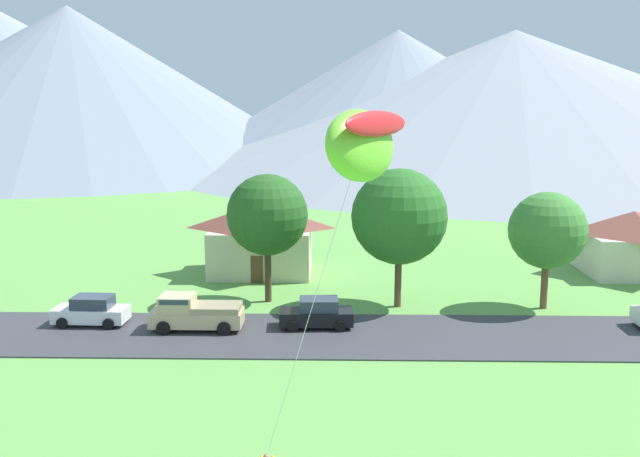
{
  "coord_description": "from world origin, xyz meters",
  "views": [
    {
      "loc": [
        2.0,
        -9.54,
        12.74
      ],
      "look_at": [
        1.29,
        21.94,
        7.19
      ],
      "focal_mm": 39.65,
      "sensor_mm": 36.0,
      "label": 1
    }
  ],
  "objects_px": {
    "house_leftmost": "(632,241)",
    "pickup_truck_sand_west_side": "(194,312)",
    "tree_near_left": "(547,231)",
    "tree_center": "(399,217)",
    "parked_car_black_mid_west": "(317,314)",
    "kite_flyer_with_kite": "(362,147)",
    "parked_car_white_mid_east": "(92,311)",
    "tree_left_of_center": "(267,215)",
    "house_left_center": "(261,237)"
  },
  "relations": [
    {
      "from": "house_leftmost",
      "to": "parked_car_black_mid_west",
      "type": "xyz_separation_m",
      "value": [
        -23.66,
        -14.17,
        -1.6
      ]
    },
    {
      "from": "house_left_center",
      "to": "pickup_truck_sand_west_side",
      "type": "height_order",
      "value": "house_left_center"
    },
    {
      "from": "tree_center",
      "to": "parked_car_black_mid_west",
      "type": "bearing_deg",
      "value": -137.98
    },
    {
      "from": "parked_car_black_mid_west",
      "to": "tree_center",
      "type": "bearing_deg",
      "value": 42.02
    },
    {
      "from": "tree_center",
      "to": "pickup_truck_sand_west_side",
      "type": "distance_m",
      "value": 13.88
    },
    {
      "from": "house_leftmost",
      "to": "kite_flyer_with_kite",
      "type": "xyz_separation_m",
      "value": [
        -21.79,
        -31.17,
        8.96
      ]
    },
    {
      "from": "house_leftmost",
      "to": "tree_center",
      "type": "relative_size",
      "value": 0.88
    },
    {
      "from": "tree_left_of_center",
      "to": "pickup_truck_sand_west_side",
      "type": "relative_size",
      "value": 1.61
    },
    {
      "from": "pickup_truck_sand_west_side",
      "to": "kite_flyer_with_kite",
      "type": "bearing_deg",
      "value": -61.73
    },
    {
      "from": "house_leftmost",
      "to": "house_left_center",
      "type": "distance_m",
      "value": 28.27
    },
    {
      "from": "tree_near_left",
      "to": "house_leftmost",
      "type": "bearing_deg",
      "value": 46.17
    },
    {
      "from": "house_left_center",
      "to": "tree_left_of_center",
      "type": "xyz_separation_m",
      "value": [
        1.27,
        -7.83,
        2.93
      ]
    },
    {
      "from": "house_left_center",
      "to": "tree_center",
      "type": "height_order",
      "value": "tree_center"
    },
    {
      "from": "parked_car_white_mid_east",
      "to": "pickup_truck_sand_west_side",
      "type": "bearing_deg",
      "value": -7.29
    },
    {
      "from": "tree_left_of_center",
      "to": "tree_near_left",
      "type": "bearing_deg",
      "value": -3.84
    },
    {
      "from": "house_leftmost",
      "to": "tree_center",
      "type": "distance_m",
      "value": 21.23
    },
    {
      "from": "house_left_center",
      "to": "parked_car_white_mid_east",
      "type": "distance_m",
      "value": 15.8
    },
    {
      "from": "tree_left_of_center",
      "to": "tree_center",
      "type": "height_order",
      "value": "tree_center"
    },
    {
      "from": "tree_left_of_center",
      "to": "parked_car_black_mid_west",
      "type": "bearing_deg",
      "value": -58.94
    },
    {
      "from": "house_left_center",
      "to": "pickup_truck_sand_west_side",
      "type": "distance_m",
      "value": 14.24
    },
    {
      "from": "parked_car_white_mid_east",
      "to": "tree_left_of_center",
      "type": "bearing_deg",
      "value": 28.44
    },
    {
      "from": "house_left_center",
      "to": "tree_near_left",
      "type": "distance_m",
      "value": 20.99
    },
    {
      "from": "tree_center",
      "to": "parked_car_white_mid_east",
      "type": "height_order",
      "value": "tree_center"
    },
    {
      "from": "parked_car_white_mid_east",
      "to": "kite_flyer_with_kite",
      "type": "xyz_separation_m",
      "value": [
        15.02,
        -17.21,
        10.56
      ]
    },
    {
      "from": "tree_near_left",
      "to": "tree_center",
      "type": "relative_size",
      "value": 0.84
    },
    {
      "from": "tree_near_left",
      "to": "parked_car_black_mid_west",
      "type": "relative_size",
      "value": 1.74
    },
    {
      "from": "pickup_truck_sand_west_side",
      "to": "tree_near_left",
      "type": "bearing_deg",
      "value": 13.1
    },
    {
      "from": "kite_flyer_with_kite",
      "to": "pickup_truck_sand_west_side",
      "type": "bearing_deg",
      "value": 118.27
    },
    {
      "from": "tree_center",
      "to": "parked_car_black_mid_west",
      "type": "xyz_separation_m",
      "value": [
        -5.04,
        -4.54,
        -4.95
      ]
    },
    {
      "from": "parked_car_black_mid_west",
      "to": "tree_near_left",
      "type": "bearing_deg",
      "value": 17.02
    },
    {
      "from": "tree_near_left",
      "to": "tree_center",
      "type": "height_order",
      "value": "tree_center"
    },
    {
      "from": "house_leftmost",
      "to": "tree_left_of_center",
      "type": "distance_m",
      "value": 28.53
    },
    {
      "from": "pickup_truck_sand_west_side",
      "to": "kite_flyer_with_kite",
      "type": "height_order",
      "value": "kite_flyer_with_kite"
    },
    {
      "from": "tree_near_left",
      "to": "tree_left_of_center",
      "type": "distance_m",
      "value": 17.62
    },
    {
      "from": "tree_near_left",
      "to": "pickup_truck_sand_west_side",
      "type": "bearing_deg",
      "value": -166.9
    },
    {
      "from": "house_leftmost",
      "to": "tree_near_left",
      "type": "relative_size",
      "value": 1.05
    },
    {
      "from": "tree_near_left",
      "to": "pickup_truck_sand_west_side",
      "type": "relative_size",
      "value": 1.43
    },
    {
      "from": "house_left_center",
      "to": "kite_flyer_with_kite",
      "type": "bearing_deg",
      "value": -77.98
    },
    {
      "from": "tree_left_of_center",
      "to": "kite_flyer_with_kite",
      "type": "bearing_deg",
      "value": -77.0
    },
    {
      "from": "tree_near_left",
      "to": "parked_car_white_mid_east",
      "type": "relative_size",
      "value": 1.74
    },
    {
      "from": "parked_car_black_mid_west",
      "to": "house_leftmost",
      "type": "bearing_deg",
      "value": 30.93
    },
    {
      "from": "tree_left_of_center",
      "to": "house_left_center",
      "type": "bearing_deg",
      "value": 99.18
    },
    {
      "from": "tree_left_of_center",
      "to": "parked_car_black_mid_west",
      "type": "relative_size",
      "value": 1.96
    },
    {
      "from": "tree_near_left",
      "to": "parked_car_black_mid_west",
      "type": "xyz_separation_m",
      "value": [
        -14.23,
        -4.36,
        -4.13
      ]
    },
    {
      "from": "tree_near_left",
      "to": "pickup_truck_sand_west_side",
      "type": "xyz_separation_m",
      "value": [
        -21.19,
        -4.93,
        -3.94
      ]
    },
    {
      "from": "house_left_center",
      "to": "pickup_truck_sand_west_side",
      "type": "xyz_separation_m",
      "value": [
        -2.36,
        -13.94,
        -1.74
      ]
    },
    {
      "from": "house_left_center",
      "to": "tree_center",
      "type": "distance_m",
      "value": 13.41
    },
    {
      "from": "parked_car_white_mid_east",
      "to": "kite_flyer_with_kite",
      "type": "distance_m",
      "value": 25.16
    },
    {
      "from": "house_leftmost",
      "to": "pickup_truck_sand_west_side",
      "type": "bearing_deg",
      "value": -154.28
    },
    {
      "from": "tree_left_of_center",
      "to": "kite_flyer_with_kite",
      "type": "distance_m",
      "value": 23.81
    }
  ]
}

